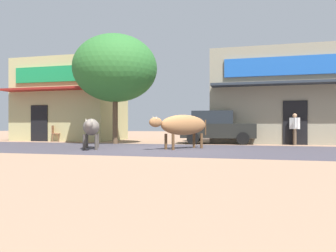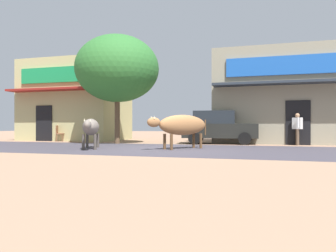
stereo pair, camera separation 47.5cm
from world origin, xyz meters
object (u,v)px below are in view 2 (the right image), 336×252
cow_far_dark (182,125)px  cafe_chair_near_tree (59,132)px  pedestrian_by_shop (297,127)px  roadside_tree (117,69)px  cow_near_brown (91,127)px  parked_hatchback_car (218,127)px

cow_far_dark → cafe_chair_near_tree: cow_far_dark is taller
cow_far_dark → pedestrian_by_shop: bearing=40.7°
roadside_tree → cow_near_brown: bearing=-80.0°
parked_hatchback_car → pedestrian_by_shop: parked_hatchback_car is taller
parked_hatchback_car → cafe_chair_near_tree: bearing=-179.3°
roadside_tree → parked_hatchback_car: roadside_tree is taller
cafe_chair_near_tree → cow_far_dark: bearing=-25.7°
parked_hatchback_car → pedestrian_by_shop: bearing=-4.0°
roadside_tree → parked_hatchback_car: 5.89m
cow_far_dark → parked_hatchback_car: bearing=78.8°
roadside_tree → cafe_chair_near_tree: (-4.27, 1.22, -3.27)m
cow_near_brown → cafe_chair_near_tree: 7.03m
roadside_tree → parked_hatchback_car: size_ratio=1.45×
cow_near_brown → cow_far_dark: 3.56m
parked_hatchback_car → roadside_tree: bearing=-164.7°
roadside_tree → cow_far_dark: size_ratio=2.18×
roadside_tree → pedestrian_by_shop: 9.16m
cow_near_brown → cafe_chair_near_tree: (-4.94, 5.00, -0.33)m
roadside_tree → pedestrian_by_shop: bearing=7.2°
cow_far_dark → pedestrian_by_shop: size_ratio=1.70×
roadside_tree → cafe_chair_near_tree: size_ratio=5.96×
roadside_tree → cow_near_brown: size_ratio=2.20×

